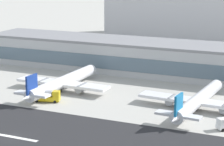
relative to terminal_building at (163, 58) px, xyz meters
name	(u,v)px	position (x,y,z in m)	size (l,w,h in m)	color
ground_plane	(13,136)	(-14.41, -80.14, -6.38)	(1400.00, 1400.00, 0.00)	#B2AFA8
runway_strip	(12,137)	(-14.41, -80.56, -6.34)	(800.00, 43.34, 0.08)	#262628
runway_centreline_dash_4	(17,138)	(-12.73, -80.56, -6.29)	(12.00, 1.20, 0.01)	white
terminal_building	(163,58)	(0.00, 0.00, 0.00)	(153.72, 23.05, 12.75)	#B7BABC
distant_hotel_block	(207,9)	(-4.31, 94.35, 10.79)	(118.76, 25.12, 34.35)	#BCBCC1
airliner_navy_tail_gate_1	(61,83)	(-24.23, -38.74, -3.31)	(34.33, 46.02, 9.60)	white
airliner_blue_tail_gate_2	(197,101)	(23.36, -40.37, -3.48)	(37.30, 43.63, 9.11)	silver
service_fuel_truck_0	(47,96)	(-22.44, -50.86, -4.35)	(8.89, 4.89, 3.95)	gold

